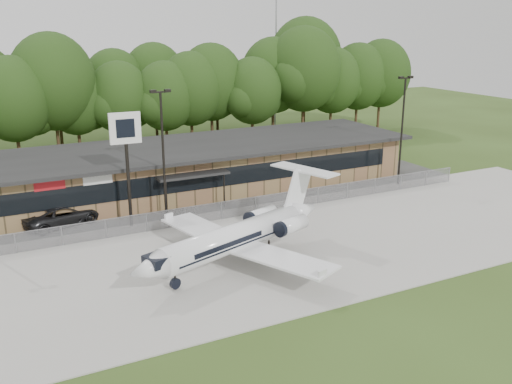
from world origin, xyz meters
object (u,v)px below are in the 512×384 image
suv (62,215)px  pole_sign (126,140)px  business_jet (240,237)px  terminal (192,167)px

suv → pole_sign: 7.91m
business_jet → suv: size_ratio=2.64×
terminal → pole_sign: bearing=-137.1°
terminal → suv: 13.16m
suv → pole_sign: pole_sign is taller
suv → business_jet: bearing=-163.1°
business_jet → suv: (-8.95, 12.76, -1.08)m
pole_sign → business_jet: bearing=-63.8°
business_jet → suv: business_jet is taller
terminal → business_jet: bearing=-101.0°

